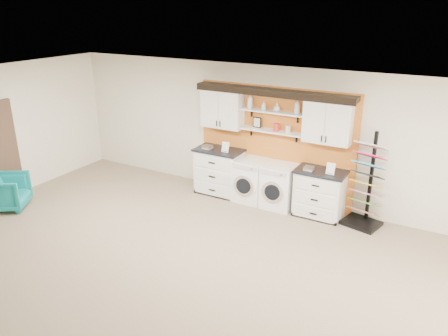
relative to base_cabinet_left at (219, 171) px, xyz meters
The scene contains 22 objects.
floor 3.85m from the base_cabinet_left, 72.76° to the right, with size 10.00×10.00×0.00m, color gray.
ceiling 4.45m from the base_cabinet_left, 72.76° to the right, with size 10.00×10.00×0.00m, color white.
wall_back 1.49m from the base_cabinet_left, 17.63° to the left, with size 10.00×10.00×0.00m, color beige.
accent_panel 1.37m from the base_cabinet_left, 16.00° to the left, with size 3.40×0.07×2.40m, color orange.
upper_cabinet_left 1.38m from the base_cabinet_left, 90.00° to the left, with size 0.90×0.35×0.84m.
upper_cabinet_right 2.65m from the base_cabinet_left, ahead, with size 0.90×0.35×0.84m.
shelf_lower 1.53m from the base_cabinet_left, ahead, with size 1.32×0.28×0.03m, color white.
shelf_upper 1.83m from the base_cabinet_left, ahead, with size 1.32×0.28×0.03m, color white.
crown_molding 2.15m from the base_cabinet_left, ahead, with size 3.30×0.41×0.13m.
picture_frame 1.41m from the base_cabinet_left, 14.85° to the left, with size 0.18×0.02×0.22m.
canister_red 1.67m from the base_cabinet_left, ahead, with size 0.11×0.11×0.16m, color red.
canister_cream 1.86m from the base_cabinet_left, ahead, with size 0.10×0.10×0.14m, color silver.
base_cabinet_left is the anchor object (origin of this frame).
base_cabinet_right 2.26m from the base_cabinet_left, ahead, with size 0.97×0.66×0.95m.
washer 0.77m from the base_cabinet_left, ahead, with size 0.65×0.71×0.91m.
dryer 1.41m from the base_cabinet_left, ahead, with size 0.65×0.71×0.90m.
sample_rack 3.11m from the base_cabinet_left, ahead, with size 0.76×0.68×1.80m.
armchair 4.38m from the base_cabinet_left, 140.35° to the right, with size 0.75×0.77×0.70m, color #0E8287.
soap_bottle_a 1.72m from the base_cabinet_left, 14.05° to the left, with size 0.11×0.11×0.30m, color silver.
soap_bottle_b 1.80m from the base_cabinet_left, ahead, with size 0.08×0.08×0.17m, color silver.
soap_bottle_c 1.96m from the base_cabinet_left, ahead, with size 0.13×0.13×0.16m, color silver.
soap_bottle_d 2.29m from the base_cabinet_left, ahead, with size 0.11×0.11×0.29m, color silver.
Camera 1 is at (3.32, -4.05, 3.94)m, focal length 35.00 mm.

